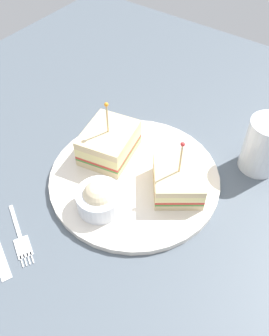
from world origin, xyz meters
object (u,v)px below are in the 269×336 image
at_px(coleslaw_bowl, 99,198).
at_px(drink_glass, 263,147).
at_px(sandwich_half_front, 109,143).
at_px(sandwich_half_back, 178,180).
at_px(fork, 21,240).
at_px(plate, 134,178).

distance_m(coleslaw_bowl, drink_glass, 0.29).
bearing_deg(sandwich_half_front, sandwich_half_back, -179.23).
relative_size(sandwich_half_back, coleslaw_bowl, 1.64).
relative_size(sandwich_half_front, fork, 1.07).
relative_size(sandwich_half_back, drink_glass, 1.17).
bearing_deg(sandwich_half_front, drink_glass, -148.28).
xyz_separation_m(plate, coleslaw_bowl, (0.01, 0.08, 0.03)).
relative_size(plate, sandwich_half_front, 2.54).
distance_m(sandwich_half_front, fork, 0.22).
distance_m(coleslaw_bowl, fork, 0.13).
height_order(sandwich_half_back, coleslaw_bowl, sandwich_half_back).
relative_size(sandwich_half_front, coleslaw_bowl, 1.60).
xyz_separation_m(coleslaw_bowl, drink_glass, (-0.16, -0.24, 0.01)).
bearing_deg(sandwich_half_front, plate, 165.99).
distance_m(plate, drink_glass, 0.22).
xyz_separation_m(sandwich_half_front, coleslaw_bowl, (-0.06, 0.10, -0.01)).
distance_m(sandwich_half_front, sandwich_half_back, 0.14).
bearing_deg(fork, sandwich_half_front, -90.22).
bearing_deg(coleslaw_bowl, sandwich_half_front, -59.04).
bearing_deg(plate, sandwich_half_back, -165.61).
relative_size(coleslaw_bowl, drink_glass, 0.72).
xyz_separation_m(sandwich_half_back, coleslaw_bowl, (0.08, 0.10, -0.00)).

